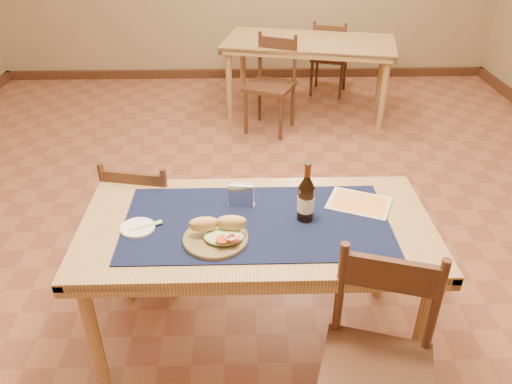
{
  "coord_description": "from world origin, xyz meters",
  "views": [
    {
      "loc": [
        -0.05,
        -2.66,
        2.05
      ],
      "look_at": [
        0.0,
        -0.7,
        0.85
      ],
      "focal_mm": 35.0,
      "sensor_mm": 36.0,
      "label": 1
    }
  ],
  "objects_px": {
    "beer_bottle": "(306,199)",
    "napkin_holder": "(241,195)",
    "chair_main_far": "(149,218)",
    "chair_main_near": "(378,365)",
    "sandwich_plate": "(218,235)",
    "main_table": "(257,237)",
    "back_table": "(309,49)"
  },
  "relations": [
    {
      "from": "beer_bottle",
      "to": "napkin_holder",
      "type": "distance_m",
      "value": 0.32
    },
    {
      "from": "beer_bottle",
      "to": "sandwich_plate",
      "type": "bearing_deg",
      "value": -158.78
    },
    {
      "from": "chair_main_far",
      "to": "back_table",
      "type": "bearing_deg",
      "value": 65.26
    },
    {
      "from": "sandwich_plate",
      "to": "napkin_holder",
      "type": "height_order",
      "value": "napkin_holder"
    },
    {
      "from": "beer_bottle",
      "to": "back_table",
      "type": "bearing_deg",
      "value": 82.75
    },
    {
      "from": "main_table",
      "to": "beer_bottle",
      "type": "distance_m",
      "value": 0.29
    },
    {
      "from": "chair_main_far",
      "to": "napkin_holder",
      "type": "height_order",
      "value": "napkin_holder"
    },
    {
      "from": "chair_main_near",
      "to": "sandwich_plate",
      "type": "relative_size",
      "value": 3.25
    },
    {
      "from": "chair_main_far",
      "to": "beer_bottle",
      "type": "bearing_deg",
      "value": -30.91
    },
    {
      "from": "main_table",
      "to": "chair_main_near",
      "type": "height_order",
      "value": "chair_main_near"
    },
    {
      "from": "back_table",
      "to": "sandwich_plate",
      "type": "distance_m",
      "value": 3.38
    },
    {
      "from": "sandwich_plate",
      "to": "beer_bottle",
      "type": "height_order",
      "value": "beer_bottle"
    },
    {
      "from": "chair_main_near",
      "to": "beer_bottle",
      "type": "relative_size",
      "value": 3.17
    },
    {
      "from": "back_table",
      "to": "sandwich_plate",
      "type": "relative_size",
      "value": 6.43
    },
    {
      "from": "main_table",
      "to": "chair_main_far",
      "type": "bearing_deg",
      "value": 139.93
    },
    {
      "from": "sandwich_plate",
      "to": "chair_main_far",
      "type": "bearing_deg",
      "value": 123.72
    },
    {
      "from": "main_table",
      "to": "chair_main_near",
      "type": "xyz_separation_m",
      "value": [
        0.45,
        -0.58,
        -0.19
      ]
    },
    {
      "from": "main_table",
      "to": "back_table",
      "type": "relative_size",
      "value": 0.88
    },
    {
      "from": "back_table",
      "to": "chair_main_near",
      "type": "relative_size",
      "value": 1.98
    },
    {
      "from": "napkin_holder",
      "to": "beer_bottle",
      "type": "bearing_deg",
      "value": -23.87
    },
    {
      "from": "beer_bottle",
      "to": "napkin_holder",
      "type": "bearing_deg",
      "value": 156.13
    },
    {
      "from": "napkin_holder",
      "to": "main_table",
      "type": "bearing_deg",
      "value": -64.21
    },
    {
      "from": "sandwich_plate",
      "to": "napkin_holder",
      "type": "bearing_deg",
      "value": 70.01
    },
    {
      "from": "main_table",
      "to": "chair_main_near",
      "type": "relative_size",
      "value": 1.75
    },
    {
      "from": "main_table",
      "to": "napkin_holder",
      "type": "distance_m",
      "value": 0.21
    },
    {
      "from": "chair_main_near",
      "to": "chair_main_far",
      "type": "bearing_deg",
      "value": 134.08
    },
    {
      "from": "back_table",
      "to": "beer_bottle",
      "type": "relative_size",
      "value": 6.27
    },
    {
      "from": "main_table",
      "to": "chair_main_far",
      "type": "height_order",
      "value": "chair_main_far"
    },
    {
      "from": "back_table",
      "to": "napkin_holder",
      "type": "height_order",
      "value": "napkin_holder"
    },
    {
      "from": "beer_bottle",
      "to": "chair_main_near",
      "type": "bearing_deg",
      "value": -68.76
    },
    {
      "from": "chair_main_far",
      "to": "sandwich_plate",
      "type": "height_order",
      "value": "sandwich_plate"
    },
    {
      "from": "chair_main_far",
      "to": "chair_main_near",
      "type": "height_order",
      "value": "chair_main_near"
    }
  ]
}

